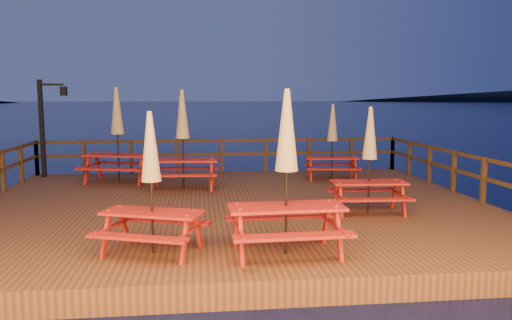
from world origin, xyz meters
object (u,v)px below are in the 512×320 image
object	(u,v)px
picnic_table_0	(151,180)
picnic_table_1	(369,158)
lamp_post	(47,119)
picnic_table_2	(183,138)

from	to	relation	value
picnic_table_0	picnic_table_1	xyz separation A→B (m)	(4.37, 2.29, 0.00)
lamp_post	picnic_table_2	xyz separation A→B (m)	(4.22, -2.52, -0.41)
picnic_table_0	picnic_table_2	xyz separation A→B (m)	(0.32, 5.59, 0.21)
picnic_table_1	picnic_table_2	bearing A→B (deg)	144.35
lamp_post	picnic_table_2	world-z (taller)	lamp_post
picnic_table_1	lamp_post	bearing A→B (deg)	148.41
lamp_post	picnic_table_0	xyz separation A→B (m)	(3.90, -8.10, -0.61)
lamp_post	picnic_table_1	bearing A→B (deg)	-35.12
picnic_table_0	picnic_table_1	size ratio (longest dim) A/B	1.00
picnic_table_0	picnic_table_2	bearing A→B (deg)	106.75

